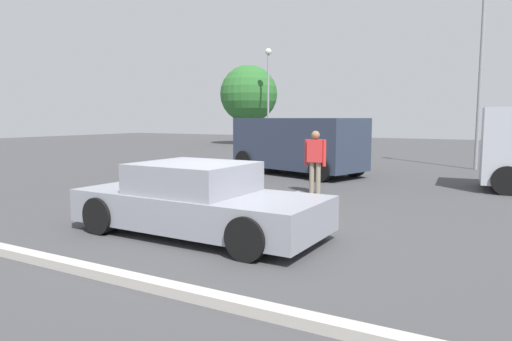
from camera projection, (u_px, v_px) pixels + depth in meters
ground_plane at (220, 234)px, 7.83m from camera, size 80.00×80.00×0.00m
sedan_foreground at (198, 201)px, 7.79m from camera, size 4.39×1.97×1.23m
dog at (307, 198)px, 9.99m from camera, size 0.68×0.30×0.39m
suv_dark at (298, 144)px, 16.03m from camera, size 5.06×3.27×1.98m
pedestrian at (315, 156)px, 11.96m from camera, size 0.57×0.29×1.65m
parking_curb at (107, 274)px, 5.65m from camera, size 8.06×0.20×0.12m
light_post_near at (268, 81)px, 31.25m from camera, size 0.44×0.44×6.70m
light_post_far at (483, 34)px, 17.15m from camera, size 0.44×0.44×7.80m
tree_back_left at (249, 94)px, 34.49m from camera, size 4.32×4.32×5.96m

